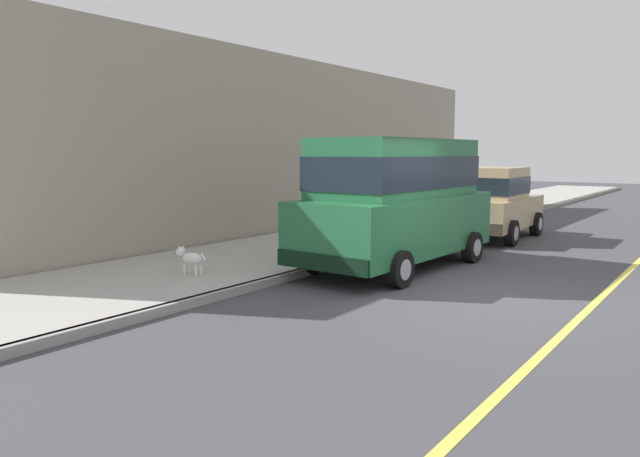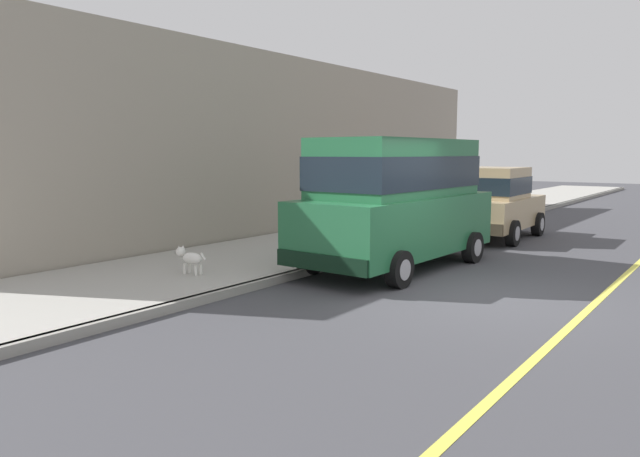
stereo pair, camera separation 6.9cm
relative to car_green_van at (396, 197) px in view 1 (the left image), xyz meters
The scene contains 8 objects.
ground_plane 2.89m from the car_green_van, 29.25° to the right, with size 80.00×80.00×0.00m, color #424247.
curb 2.07m from the car_green_van, 128.93° to the right, with size 0.16×64.00×0.14m, color gray.
sidewalk 3.33m from the car_green_van, 156.19° to the right, with size 3.60×64.00×0.14m, color #A8A59E.
lane_centre_line 4.23m from the car_green_van, 17.97° to the right, with size 0.12×57.60×0.01m, color #E0D64C.
car_green_van is the anchor object (origin of this frame).
car_tan_hatchback 5.15m from the car_green_van, 89.29° to the left, with size 2.03×3.85×1.88m.
dog_white 4.10m from the car_green_van, 125.88° to the right, with size 0.76×0.22×0.49m.
building_facade 6.16m from the car_green_van, 143.68° to the left, with size 0.50×20.00×4.84m, color #9E9384.
Camera 1 is at (3.37, -9.11, 2.26)m, focal length 33.72 mm.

